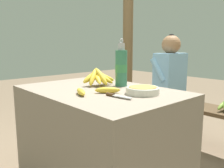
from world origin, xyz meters
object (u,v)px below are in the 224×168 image
Objects in this scene: wooden_bench at (179,108)px; support_post_near at (128,39)px; loose_banana_side at (108,90)px; serving_bowl at (143,90)px; water_bottle at (121,67)px; seated_vendor at (166,80)px; banana_bunch_ripe at (99,77)px; loose_banana_front at (81,92)px; knife at (115,95)px.

support_post_near is at bearing 168.31° from wooden_bench.
serving_bowl is at bearing 42.14° from loose_banana_side.
water_bottle is 0.30× the size of seated_vendor.
banana_bunch_ripe is at bearing -136.13° from water_bottle.
water_bottle is at bearing 98.73° from loose_banana_front.
banana_bunch_ripe is at bearing 122.49° from loose_banana_front.
banana_bunch_ripe is 0.28m from loose_banana_side.
loose_banana_front is 1.94m from support_post_near.
knife is 0.11× the size of wooden_bench.
water_bottle is at bearing 161.46° from serving_bowl.
banana_bunch_ripe is 0.78× the size of water_bottle.
banana_bunch_ripe is at bearing -177.70° from serving_bowl.
knife is (-0.05, -0.19, -0.02)m from serving_bowl.
water_bottle is (0.12, 0.11, 0.07)m from banana_bunch_ripe.
banana_bunch_ripe is 1.49× the size of knife.
wooden_bench is (0.03, 1.07, -0.43)m from banana_bunch_ripe.
loose_banana_front is at bearing -54.32° from support_post_near.
loose_banana_side is at bearing -49.75° from support_post_near.
knife is at bearing 112.77° from seated_vendor.
loose_banana_front is 1.36m from seated_vendor.
water_bottle is 0.30m from loose_banana_side.
seated_vendor is (-0.38, 1.17, -0.09)m from loose_banana_side.
seated_vendor is (-0.13, 1.04, -0.14)m from banana_bunch_ripe.
loose_banana_side is (0.25, -0.13, -0.04)m from banana_bunch_ripe.
seated_vendor is (-0.54, 1.02, -0.10)m from serving_bowl.
water_bottle reaches higher than banana_bunch_ripe.
loose_banana_front is 0.21m from knife.
water_bottle is 1.89× the size of knife.
support_post_near is (-1.11, 1.55, 0.36)m from loose_banana_front.
seated_vendor is 0.51× the size of support_post_near.
support_post_near is at bearing -15.36° from seated_vendor.
seated_vendor is at bearing -168.61° from wooden_bench.
banana_bunch_ripe reaches higher than knife.
loose_banana_side is at bearing 152.45° from knife.
support_post_near is at bearing 137.07° from serving_bowl.
banana_bunch_ripe is at bearing 147.21° from knife.
wooden_bench is at bearing 100.57° from loose_banana_side.
banana_bunch_ripe reaches higher than serving_bowl.
wooden_bench is at bearing 110.11° from serving_bowl.
seated_vendor is at bearing 108.04° from loose_banana_side.
knife is 1.31m from seated_vendor.
support_post_near reaches higher than serving_bowl.
loose_banana_front is at bearing -114.42° from loose_banana_side.
serving_bowl is 1.19m from wooden_bench.
loose_banana_front is 0.17m from loose_banana_side.
banana_bunch_ripe is 0.41m from serving_bowl.
knife is at bearing -25.24° from banana_bunch_ripe.
loose_banana_side is (0.07, 0.15, 0.00)m from loose_banana_front.
loose_banana_front is (0.06, -0.40, -0.12)m from water_bottle.
serving_bowl is 1.32× the size of loose_banana_front.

